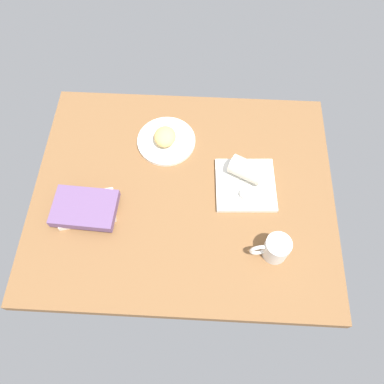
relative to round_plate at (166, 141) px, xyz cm
name	(u,v)px	position (x,y,z in cm)	size (l,w,h in cm)	color
dining_table	(183,193)	(7.99, -21.10, -2.70)	(110.00, 90.00, 4.00)	brown
round_plate	(166,141)	(0.00, 0.00, 0.00)	(22.73, 22.73, 1.40)	white
scone_pastry	(165,137)	(-0.34, -0.46, 3.39)	(9.49, 8.47, 5.38)	#DBB467
square_plate	(245,185)	(30.70, -18.22, 0.10)	(21.63, 21.63, 1.60)	white
sauce_cup	(246,194)	(30.76, -23.09, 1.99)	(4.65, 4.65, 2.01)	silver
breakfast_wrap	(247,170)	(30.65, -14.33, 4.48)	(7.15, 7.15, 12.24)	beige
book_stack	(85,208)	(-25.70, -31.54, 2.10)	(22.69, 17.60, 5.30)	silver
coffee_mug	(275,248)	(39.62, -43.61, 3.93)	(13.25, 8.46, 9.05)	white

